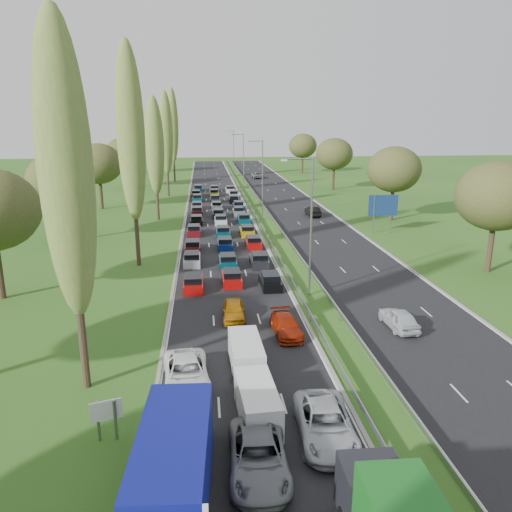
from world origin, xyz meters
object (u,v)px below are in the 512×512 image
white_van_rear (246,353)px  info_sign (106,415)px  direction_sign (383,207)px  white_van_front (257,401)px  near_car_2 (186,373)px  blue_lorry (176,461)px

white_van_rear → info_sign: bearing=-139.5°
direction_sign → white_van_front: bearing=-117.4°
white_van_front → near_car_2: bearing=131.9°
info_sign → direction_sign: bearing=55.9°
blue_lorry → info_sign: blue_lorry is taller
blue_lorry → white_van_rear: bearing=75.1°
white_van_rear → info_sign: size_ratio=2.24×
near_car_2 → blue_lorry: blue_lorry is taller
white_van_rear → direction_sign: direction_sign is taller
near_car_2 → white_van_front: size_ratio=1.18×
blue_lorry → direction_sign: 53.45m
info_sign → direction_sign: direction_sign is taller
near_car_2 → info_sign: size_ratio=2.63×
info_sign → near_car_2: bearing=52.9°
white_van_front → info_sign: info_sign is taller
direction_sign → white_van_rear: bearing=-121.0°
blue_lorry → direction_sign: bearing=65.3°
info_sign → direction_sign: 51.37m
near_car_2 → direction_sign: direction_sign is taller
white_van_rear → info_sign: 9.74m
info_sign → white_van_rear: bearing=42.2°
white_van_front → white_van_rear: (-0.10, 5.46, 0.00)m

